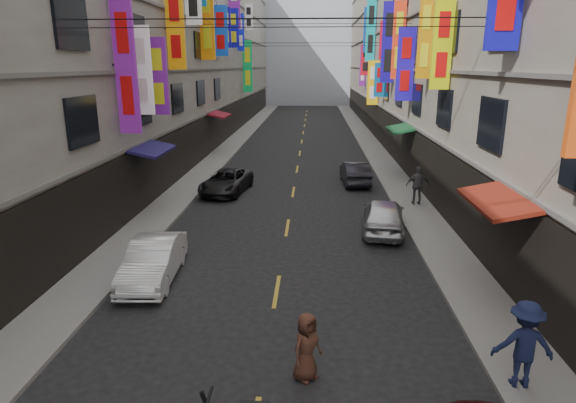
# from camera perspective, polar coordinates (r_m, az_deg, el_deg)

# --- Properties ---
(sidewalk_left) EXTENTS (2.00, 90.00, 0.12)m
(sidewalk_left) POSITION_cam_1_polar(r_m,az_deg,el_deg) (38.61, -7.58, 5.86)
(sidewalk_left) COLOR slate
(sidewalk_left) RESTS_ON ground
(sidewalk_right) EXTENTS (2.00, 90.00, 0.12)m
(sidewalk_right) POSITION_cam_1_polar(r_m,az_deg,el_deg) (38.28, 10.46, 5.65)
(sidewalk_right) COLOR slate
(sidewalk_right) RESTS_ON ground
(building_row_left) EXTENTS (10.14, 90.00, 19.00)m
(building_row_left) POSITION_cam_1_polar(r_m,az_deg,el_deg) (39.69, -17.14, 19.27)
(building_row_left) COLOR gray
(building_row_left) RESTS_ON ground
(building_row_right) EXTENTS (10.14, 90.00, 19.00)m
(building_row_right) POSITION_cam_1_polar(r_m,az_deg,el_deg) (39.05, 20.46, 19.06)
(building_row_right) COLOR gray
(building_row_right) RESTS_ON ground
(haze_block) EXTENTS (18.00, 8.00, 22.00)m
(haze_block) POSITION_cam_1_polar(r_m,az_deg,el_deg) (87.49, 2.48, 18.68)
(haze_block) COLOR #AFB5C3
(haze_block) RESTS_ON ground
(shop_signage) EXTENTS (14.00, 55.00, 11.57)m
(shop_signage) POSITION_cam_1_polar(r_m,az_deg,el_deg) (30.09, 1.08, 20.51)
(shop_signage) COLOR #0F1AAF
(shop_signage) RESTS_ON ground
(street_awnings) EXTENTS (13.99, 35.20, 0.41)m
(street_awnings) POSITION_cam_1_polar(r_m,az_deg,el_deg) (21.82, -3.12, 6.15)
(street_awnings) COLOR #155217
(street_awnings) RESTS_ON ground
(overhead_cables) EXTENTS (14.00, 38.04, 1.24)m
(overhead_cables) POSITION_cam_1_polar(r_m,az_deg,el_deg) (25.49, 0.70, 20.65)
(overhead_cables) COLOR black
(overhead_cables) RESTS_ON ground
(lane_markings) EXTENTS (0.12, 80.20, 0.01)m
(lane_markings) POSITION_cam_1_polar(r_m,az_deg,el_deg) (35.04, 1.26, 4.89)
(lane_markings) COLOR gold
(lane_markings) RESTS_ON ground
(scooter_far_right) EXTENTS (0.71, 1.77, 1.14)m
(scooter_far_right) POSITION_cam_1_polar(r_m,az_deg,el_deg) (20.60, 11.41, -2.06)
(scooter_far_right) COLOR black
(scooter_far_right) RESTS_ON ground
(car_left_mid) EXTENTS (1.65, 4.10, 1.33)m
(car_left_mid) POSITION_cam_1_polar(r_m,az_deg,el_deg) (16.05, -15.69, -6.75)
(car_left_mid) COLOR white
(car_left_mid) RESTS_ON ground
(car_left_far) EXTENTS (2.64, 4.65, 1.23)m
(car_left_far) POSITION_cam_1_polar(r_m,az_deg,el_deg) (26.19, -7.32, 2.35)
(car_left_far) COLOR black
(car_left_far) RESTS_ON ground
(car_right_mid) EXTENTS (2.20, 4.31, 1.40)m
(car_right_mid) POSITION_cam_1_polar(r_m,az_deg,el_deg) (20.24, 11.26, -1.61)
(car_right_mid) COLOR silver
(car_right_mid) RESTS_ON ground
(car_right_far) EXTENTS (1.60, 4.03, 1.30)m
(car_right_far) POSITION_cam_1_polar(r_m,az_deg,el_deg) (28.21, 7.94, 3.39)
(car_right_far) COLOR #24232A
(car_right_far) RESTS_ON ground
(pedestrian_rnear) EXTENTS (1.29, 0.73, 1.92)m
(pedestrian_rnear) POSITION_cam_1_polar(r_m,az_deg,el_deg) (11.53, 26.18, -14.93)
(pedestrian_rnear) COLOR #161C3E
(pedestrian_rnear) RESTS_ON sidewalk_right
(pedestrian_rfar) EXTENTS (1.14, 0.68, 1.90)m
(pedestrian_rfar) POSITION_cam_1_polar(r_m,az_deg,el_deg) (24.13, 15.14, 1.88)
(pedestrian_rfar) COLOR #535355
(pedestrian_rfar) RESTS_ON sidewalk_right
(pedestrian_crossing) EXTENTS (0.90, 0.92, 1.57)m
(pedestrian_crossing) POSITION_cam_1_polar(r_m,az_deg,el_deg) (10.90, 2.20, -16.83)
(pedestrian_crossing) COLOR #4A291D
(pedestrian_crossing) RESTS_ON ground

